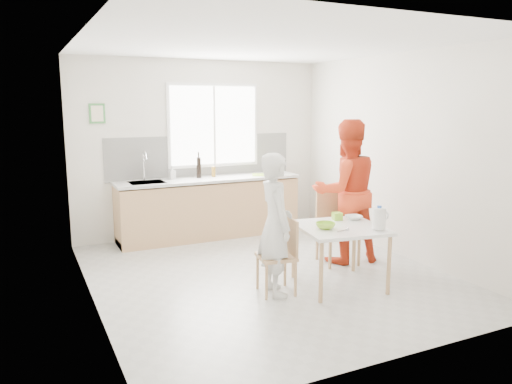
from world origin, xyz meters
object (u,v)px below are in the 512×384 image
Objects in this scene: chair_far at (336,220)px; wine_bottle_a at (199,167)px; person_white at (275,224)px; person_red at (346,192)px; milk_jug at (379,218)px; dining_table at (340,232)px; chair_left at (282,252)px; bowl_green at (325,226)px; wine_bottle_b at (199,168)px; bowl_white at (354,218)px.

wine_bottle_a is (-1.18, 1.96, 0.52)m from chair_far.
person_red is at bearing -56.85° from person_white.
person_white is at bearing -91.04° from wine_bottle_a.
dining_table is at bearing 139.21° from milk_jug.
person_white reaches higher than chair_left.
chair_far is at bearing -53.36° from person_white.
chair_far is at bearing 88.64° from milk_jug.
person_white is 7.18× the size of bowl_green.
wine_bottle_b reaches higher than chair_left.
person_red reaches higher than bowl_white.
dining_table is 0.23m from bowl_green.
chair_far is 1.05m from bowl_green.
wine_bottle_a is at bearing -48.19° from person_red.
chair_far is 3.37× the size of wine_bottle_b.
person_red is at bearing -56.50° from wine_bottle_b.
dining_table is 2.85m from wine_bottle_a.
chair_left is 1.33m from chair_far.
person_white is 0.57m from bowl_green.
dining_table is 0.78m from person_white.
person_white is at bearing 165.92° from bowl_green.
chair_left is at bearing 164.56° from milk_jug.
person_white is (-0.75, 0.12, 0.15)m from dining_table.
person_red is 0.61m from bowl_white.
person_white reaches higher than wine_bottle_a.
person_red is 2.36m from wine_bottle_b.
person_white is (-1.23, -0.64, 0.21)m from chair_far.
person_white is at bearing -90.85° from wine_bottle_b.
dining_table is 0.67× the size of person_white.
milk_jug reaches higher than bowl_green.
chair_far is 4.71× the size of bowl_green.
person_red reaches higher than wine_bottle_b.
person_white is at bearing 33.15° from person_red.
wine_bottle_a is 1.07× the size of wine_bottle_b.
person_white is 8.00× the size of bowl_white.
dining_table is 1.02× the size of chair_far.
wine_bottle_b is at bearing 112.87° from bowl_white.
person_red is at bearing 42.93° from bowl_green.
chair_far is 0.60m from bowl_white.
dining_table is at bearing -149.18° from bowl_white.
person_white is 5.13× the size of wine_bottle_b.
bowl_white is (0.34, 0.20, 0.10)m from dining_table.
chair_far is 0.55× the size of person_red.
person_white is at bearing -175.73° from bowl_white.
person_red is 9.60× the size of bowl_white.
bowl_green is 2.77m from wine_bottle_b.
chair_left is 0.53× the size of person_white.
person_white reaches higher than bowl_green.
wine_bottle_b is at bearing 104.88° from dining_table.
person_white is (-0.07, 0.01, 0.32)m from chair_left.
chair_left is 1.05m from bowl_white.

